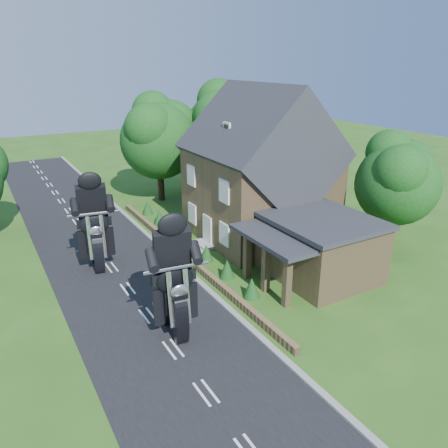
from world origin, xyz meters
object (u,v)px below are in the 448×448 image
motorcycle_lead (175,317)px  motorcycle_follow (98,254)px  annex (319,247)px  house (260,174)px  garden_wall (184,255)px

motorcycle_lead → motorcycle_follow: bearing=-75.0°
annex → motorcycle_follow: size_ratio=3.76×
house → motorcycle_lead: (-9.91, -8.01, -3.47)m
house → motorcycle_follow: 11.65m
garden_wall → motorcycle_lead: size_ratio=11.81×
annex → motorcycle_lead: annex is taller
garden_wall → motorcycle_follow: bearing=164.2°
garden_wall → motorcycle_lead: motorcycle_lead is taller
motorcycle_lead → motorcycle_follow: motorcycle_follow is taller
garden_wall → house: bearing=9.2°
motorcycle_follow → motorcycle_lead: bearing=107.6°
motorcycle_follow → garden_wall: bearing=173.6°
house → annex: bearing=-95.2°
annex → motorcycle_lead: size_ratio=3.78×
house → motorcycle_lead: bearing=-141.0°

